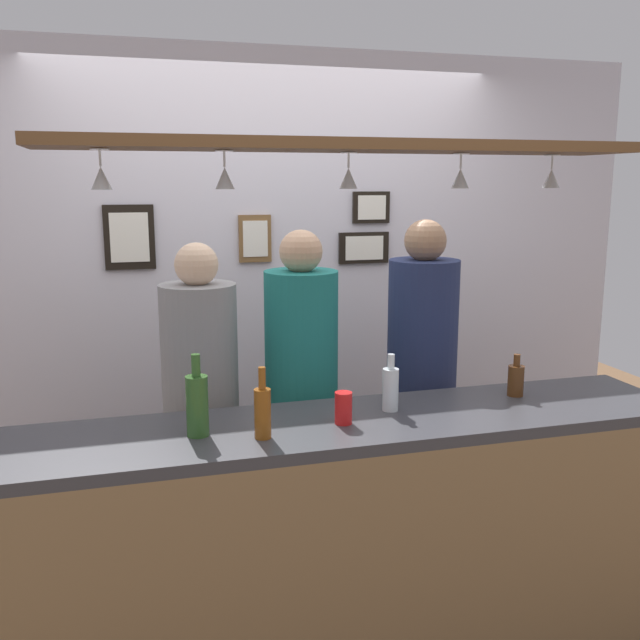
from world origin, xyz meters
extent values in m
plane|color=brown|center=(0.00, 0.00, 0.00)|extent=(8.00, 8.00, 0.00)
cube|color=silver|center=(0.00, 1.10, 1.30)|extent=(4.40, 0.06, 2.60)
cube|color=#38383D|center=(0.00, -0.35, 0.97)|extent=(2.70, 0.55, 0.04)
cube|color=olive|center=(0.00, -0.60, 0.47)|extent=(2.65, 0.04, 0.95)
cube|color=brown|center=(0.00, -0.30, 2.01)|extent=(2.20, 0.36, 0.04)
cylinder|color=silver|center=(-0.87, -0.32, 1.99)|extent=(0.06, 0.06, 0.00)
cylinder|color=silver|center=(-0.87, -0.32, 1.96)|extent=(0.01, 0.01, 0.06)
cone|color=silver|center=(-0.87, -0.32, 1.90)|extent=(0.07, 0.07, 0.08)
cylinder|color=silver|center=(-0.46, -0.30, 1.99)|extent=(0.06, 0.06, 0.00)
cylinder|color=silver|center=(-0.46, -0.30, 1.96)|extent=(0.01, 0.01, 0.06)
cone|color=silver|center=(-0.46, -0.30, 1.90)|extent=(0.07, 0.07, 0.08)
cylinder|color=silver|center=(0.01, -0.27, 1.99)|extent=(0.06, 0.06, 0.00)
cylinder|color=silver|center=(0.01, -0.27, 1.96)|extent=(0.01, 0.01, 0.06)
cone|color=silver|center=(0.01, -0.27, 1.90)|extent=(0.07, 0.07, 0.08)
cylinder|color=silver|center=(0.45, -0.28, 1.99)|extent=(0.06, 0.06, 0.00)
cylinder|color=silver|center=(0.45, -0.28, 1.96)|extent=(0.01, 0.01, 0.06)
cone|color=silver|center=(0.45, -0.28, 1.90)|extent=(0.07, 0.07, 0.08)
cylinder|color=silver|center=(0.88, -0.24, 1.99)|extent=(0.06, 0.06, 0.00)
cylinder|color=silver|center=(0.88, -0.24, 1.96)|extent=(0.01, 0.01, 0.06)
cone|color=silver|center=(0.88, -0.24, 1.90)|extent=(0.07, 0.07, 0.08)
cube|color=#2D334C|center=(-0.51, 0.28, 0.39)|extent=(0.17, 0.18, 0.77)
cylinder|color=gray|center=(-0.51, 0.28, 1.11)|extent=(0.34, 0.34, 0.67)
sphere|color=beige|center=(-0.51, 0.28, 1.53)|extent=(0.19, 0.19, 0.19)
cube|color=#2D334C|center=(-0.04, 0.28, 0.40)|extent=(0.17, 0.18, 0.80)
cylinder|color=#1E7A75|center=(-0.04, 0.28, 1.14)|extent=(0.34, 0.34, 0.69)
sphere|color=tan|center=(-0.04, 0.28, 1.58)|extent=(0.20, 0.20, 0.20)
cube|color=#2D334C|center=(0.57, 0.28, 0.41)|extent=(0.17, 0.18, 0.81)
cylinder|color=navy|center=(0.57, 0.28, 1.17)|extent=(0.34, 0.34, 0.71)
sphere|color=#9E7556|center=(0.57, 0.28, 1.61)|extent=(0.20, 0.20, 0.20)
cylinder|color=#2D5623|center=(-0.59, -0.36, 1.10)|extent=(0.08, 0.08, 0.22)
cylinder|color=#2D5623|center=(-0.59, -0.36, 1.25)|extent=(0.03, 0.03, 0.08)
cylinder|color=brown|center=(-0.37, -0.45, 1.08)|extent=(0.06, 0.06, 0.18)
cylinder|color=brown|center=(-0.37, -0.45, 1.21)|extent=(0.03, 0.03, 0.08)
cylinder|color=#512D14|center=(0.76, -0.25, 1.06)|extent=(0.07, 0.07, 0.13)
cylinder|color=#512D14|center=(0.76, -0.25, 1.15)|extent=(0.03, 0.03, 0.05)
cylinder|color=silver|center=(0.18, -0.29, 1.08)|extent=(0.06, 0.06, 0.17)
cylinder|color=silver|center=(0.18, -0.29, 1.19)|extent=(0.03, 0.03, 0.06)
cylinder|color=red|center=(-0.05, -0.39, 1.05)|extent=(0.07, 0.07, 0.12)
cube|color=black|center=(0.58, 1.06, 1.74)|extent=(0.22, 0.02, 0.18)
cube|color=white|center=(0.58, 1.05, 1.74)|extent=(0.17, 0.01, 0.14)
cube|color=brown|center=(-0.10, 1.06, 1.58)|extent=(0.18, 0.02, 0.26)
cube|color=white|center=(-0.10, 1.05, 1.58)|extent=(0.14, 0.01, 0.20)
cube|color=black|center=(-0.77, 1.06, 1.60)|extent=(0.26, 0.02, 0.34)
cube|color=white|center=(-0.77, 1.05, 1.60)|extent=(0.20, 0.01, 0.26)
cube|color=black|center=(0.53, 1.06, 1.51)|extent=(0.30, 0.02, 0.18)
cube|color=white|center=(0.53, 1.05, 1.51)|extent=(0.23, 0.01, 0.14)
camera|label=1|loc=(-0.81, -2.78, 1.89)|focal=39.42mm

